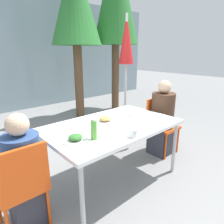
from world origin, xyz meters
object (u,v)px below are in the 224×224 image
at_px(chair_right, 160,121).
at_px(drinking_cup, 133,133).
at_px(person_right, 162,121).
at_px(closed_umbrella, 126,51).
at_px(salad_bowl, 133,113).
at_px(person_left, 25,175).
at_px(tree_behind_right, 75,3).
at_px(chair_left, 22,183).
at_px(bottle, 94,129).

relative_size(chair_right, drinking_cup, 10.53).
bearing_deg(person_right, closed_umbrella, -99.40).
distance_m(chair_right, closed_umbrella, 1.39).
bearing_deg(drinking_cup, salad_bowl, 42.65).
relative_size(person_left, tree_behind_right, 0.31).
height_order(person_left, person_right, person_right).
height_order(person_left, salad_bowl, person_left).
relative_size(closed_umbrella, tree_behind_right, 0.62).
relative_size(chair_left, drinking_cup, 10.53).
bearing_deg(person_right, person_left, -0.19).
relative_size(closed_umbrella, drinking_cup, 26.67).
bearing_deg(drinking_cup, person_left, 155.50).
height_order(closed_umbrella, salad_bowl, closed_umbrella).
height_order(salad_bowl, tree_behind_right, tree_behind_right).
bearing_deg(tree_behind_right, drinking_cup, -112.78).
xyz_separation_m(chair_left, drinking_cup, (0.99, -0.35, 0.28)).
height_order(person_right, drinking_cup, person_right).
height_order(chair_left, closed_umbrella, closed_umbrella).
bearing_deg(salad_bowl, closed_umbrella, 49.72).
distance_m(chair_left, person_right, 2.11).
bearing_deg(person_right, bottle, 7.73).
distance_m(chair_left, person_left, 0.09).
bearing_deg(salad_bowl, person_left, -177.27).
relative_size(chair_right, bottle, 4.13).
bearing_deg(closed_umbrella, salad_bowl, -130.28).
xyz_separation_m(chair_left, chair_right, (2.16, 0.14, 0.00)).
height_order(bottle, tree_behind_right, tree_behind_right).
distance_m(person_right, drinking_cup, 1.22).
distance_m(closed_umbrella, bottle, 2.10).
height_order(chair_left, tree_behind_right, tree_behind_right).
height_order(chair_left, chair_right, same).
bearing_deg(bottle, closed_umbrella, 35.67).
bearing_deg(drinking_cup, closed_umbrella, 46.95).
relative_size(person_left, person_right, 0.93).
height_order(chair_right, bottle, bottle).
bearing_deg(chair_left, bottle, -9.86).
xyz_separation_m(person_left, tree_behind_right, (2.13, 2.40, 2.04)).
xyz_separation_m(chair_left, tree_behind_right, (2.18, 2.48, 2.05)).
height_order(closed_umbrella, bottle, closed_umbrella).
bearing_deg(person_right, salad_bowl, -8.21).
bearing_deg(chair_left, drinking_cup, -18.78).
bearing_deg(salad_bowl, chair_right, -0.52).
xyz_separation_m(chair_right, person_right, (-0.05, -0.08, 0.04)).
relative_size(person_right, drinking_cup, 14.22).
bearing_deg(bottle, chair_right, 10.26).
bearing_deg(tree_behind_right, person_right, -91.63).
relative_size(person_right, salad_bowl, 7.62).
bearing_deg(chair_right, person_left, 1.99).
bearing_deg(bottle, person_left, 161.86).
distance_m(closed_umbrella, tree_behind_right, 1.76).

